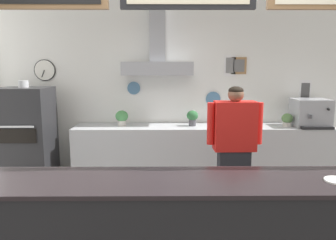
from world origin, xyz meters
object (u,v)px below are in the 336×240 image
shop_worker (234,154)px  pizza_oven (27,139)px  potted_sage (122,117)px  potted_oregano (192,117)px  espresso_machine (310,113)px  potted_thyme (258,119)px  potted_rosemary (287,119)px

shop_worker → pizza_oven: bearing=-24.4°
shop_worker → potted_sage: shop_worker is taller
potted_oregano → potted_sage: bearing=178.6°
espresso_machine → potted_thyme: size_ratio=2.50×
potted_thyme → potted_oregano: bearing=177.7°
pizza_oven → potted_oregano: size_ratio=6.77×
shop_worker → potted_sage: size_ratio=6.78×
shop_worker → potted_oregano: shop_worker is taller
potted_sage → potted_thyme: 2.08m
potted_thyme → espresso_machine: bearing=0.2°
potted_sage → potted_thyme: potted_sage is taller
potted_rosemary → pizza_oven: bearing=-176.9°
potted_rosemary → potted_sage: (-2.53, 0.07, 0.03)m
potted_rosemary → potted_thyme: potted_thyme is taller
shop_worker → potted_thyme: shop_worker is taller
shop_worker → potted_thyme: 1.55m
shop_worker → espresso_machine: 2.03m
potted_sage → shop_worker: bearing=-45.6°
potted_oregano → potted_thyme: (1.00, -0.04, -0.02)m
shop_worker → potted_thyme: size_ratio=7.57×
espresso_machine → potted_thyme: espresso_machine is taller
pizza_oven → shop_worker: pizza_oven is taller
shop_worker → potted_rosemary: bearing=-129.6°
espresso_machine → potted_sage: 2.88m
shop_worker → potted_rosemary: shop_worker is taller
espresso_machine → potted_rosemary: size_ratio=2.67×
shop_worker → potted_oregano: bearing=-77.9°
shop_worker → potted_rosemary: 1.78m
potted_sage → potted_rosemary: bearing=-1.6°
potted_oregano → potted_sage: size_ratio=1.01×
potted_oregano → potted_sage: (-1.09, 0.03, -0.01)m
pizza_oven → potted_rosemary: pizza_oven is taller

